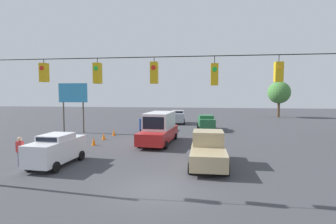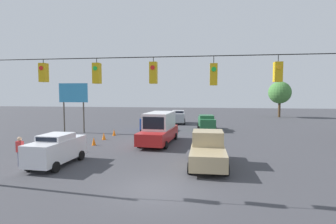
{
  "view_description": "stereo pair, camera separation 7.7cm",
  "coord_description": "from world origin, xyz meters",
  "px_view_note": "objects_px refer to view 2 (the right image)",
  "views": [
    {
      "loc": [
        -2.22,
        11.86,
        4.55
      ],
      "look_at": [
        0.72,
        -9.6,
        2.98
      ],
      "focal_mm": 28.0,
      "sensor_mm": 36.0,
      "label": 1
    },
    {
      "loc": [
        -2.3,
        11.84,
        4.55
      ],
      "look_at": [
        0.72,
        -9.6,
        2.98
      ],
      "focal_mm": 28.0,
      "sensor_mm": 36.0,
      "label": 2
    }
  ],
  "objects_px": {
    "sedan_blue_withflow_far": "(152,122)",
    "pedestrian": "(20,151)",
    "traffic_cone_second": "(80,147)",
    "tree_horizon_left": "(280,93)",
    "roadside_billboard": "(73,97)",
    "overhead_signal_span": "(153,94)",
    "box_truck_red_withflow_mid": "(159,128)",
    "sedan_silver_withflow_deep": "(178,117)",
    "sedan_green_oncoming_deep": "(206,122)",
    "traffic_cone_nearest": "(61,155)",
    "pickup_truck_tan_crossing_near": "(208,150)",
    "traffic_cone_fifth": "(114,132)",
    "sedan_white_parked_shoulder": "(56,149)",
    "traffic_cone_third": "(94,141)",
    "traffic_cone_fourth": "(104,136)"
  },
  "relations": [
    {
      "from": "traffic_cone_third",
      "to": "traffic_cone_second",
      "type": "bearing_deg",
      "value": 88.82
    },
    {
      "from": "box_truck_red_withflow_mid",
      "to": "sedan_silver_withflow_deep",
      "type": "height_order",
      "value": "box_truck_red_withflow_mid"
    },
    {
      "from": "roadside_billboard",
      "to": "traffic_cone_nearest",
      "type": "bearing_deg",
      "value": 113.99
    },
    {
      "from": "sedan_white_parked_shoulder",
      "to": "overhead_signal_span",
      "type": "bearing_deg",
      "value": 153.14
    },
    {
      "from": "box_truck_red_withflow_mid",
      "to": "traffic_cone_third",
      "type": "bearing_deg",
      "value": 18.1
    },
    {
      "from": "traffic_cone_second",
      "to": "tree_horizon_left",
      "type": "relative_size",
      "value": 0.1
    },
    {
      "from": "traffic_cone_second",
      "to": "traffic_cone_fifth",
      "type": "bearing_deg",
      "value": -90.12
    },
    {
      "from": "overhead_signal_span",
      "to": "pickup_truck_tan_crossing_near",
      "type": "relative_size",
      "value": 3.84
    },
    {
      "from": "tree_horizon_left",
      "to": "traffic_cone_third",
      "type": "bearing_deg",
      "value": 52.26
    },
    {
      "from": "box_truck_red_withflow_mid",
      "to": "traffic_cone_fifth",
      "type": "height_order",
      "value": "box_truck_red_withflow_mid"
    },
    {
      "from": "pickup_truck_tan_crossing_near",
      "to": "traffic_cone_third",
      "type": "height_order",
      "value": "pickup_truck_tan_crossing_near"
    },
    {
      "from": "sedan_silver_withflow_deep",
      "to": "traffic_cone_second",
      "type": "bearing_deg",
      "value": 74.07
    },
    {
      "from": "pickup_truck_tan_crossing_near",
      "to": "sedan_green_oncoming_deep",
      "type": "bearing_deg",
      "value": -90.03
    },
    {
      "from": "pickup_truck_tan_crossing_near",
      "to": "traffic_cone_third",
      "type": "relative_size",
      "value": 7.67
    },
    {
      "from": "overhead_signal_span",
      "to": "sedan_green_oncoming_deep",
      "type": "height_order",
      "value": "overhead_signal_span"
    },
    {
      "from": "sedan_green_oncoming_deep",
      "to": "traffic_cone_nearest",
      "type": "xyz_separation_m",
      "value": [
        9.83,
        16.26,
        -0.61
      ]
    },
    {
      "from": "pedestrian",
      "to": "traffic_cone_fifth",
      "type": "bearing_deg",
      "value": -98.61
    },
    {
      "from": "box_truck_red_withflow_mid",
      "to": "traffic_cone_nearest",
      "type": "distance_m",
      "value": 8.98
    },
    {
      "from": "roadside_billboard",
      "to": "tree_horizon_left",
      "type": "distance_m",
      "value": 37.31
    },
    {
      "from": "overhead_signal_span",
      "to": "sedan_green_oncoming_deep",
      "type": "distance_m",
      "value": 21.32
    },
    {
      "from": "pickup_truck_tan_crossing_near",
      "to": "traffic_cone_second",
      "type": "bearing_deg",
      "value": -14.27
    },
    {
      "from": "roadside_billboard",
      "to": "overhead_signal_span",
      "type": "bearing_deg",
      "value": 127.16
    },
    {
      "from": "sedan_white_parked_shoulder",
      "to": "sedan_blue_withflow_far",
      "type": "bearing_deg",
      "value": -99.88
    },
    {
      "from": "sedan_silver_withflow_deep",
      "to": "traffic_cone_nearest",
      "type": "height_order",
      "value": "sedan_silver_withflow_deep"
    },
    {
      "from": "pickup_truck_tan_crossing_near",
      "to": "roadside_billboard",
      "type": "bearing_deg",
      "value": -38.09
    },
    {
      "from": "sedan_white_parked_shoulder",
      "to": "tree_horizon_left",
      "type": "xyz_separation_m",
      "value": [
        -23.2,
        -36.72,
        3.6
      ]
    },
    {
      "from": "box_truck_red_withflow_mid",
      "to": "traffic_cone_nearest",
      "type": "bearing_deg",
      "value": 51.66
    },
    {
      "from": "traffic_cone_fifth",
      "to": "sedan_white_parked_shoulder",
      "type": "bearing_deg",
      "value": 91.81
    },
    {
      "from": "traffic_cone_third",
      "to": "traffic_cone_fourth",
      "type": "relative_size",
      "value": 1.0
    },
    {
      "from": "box_truck_red_withflow_mid",
      "to": "sedan_white_parked_shoulder",
      "type": "xyz_separation_m",
      "value": [
        5.15,
        8.11,
        -0.35
      ]
    },
    {
      "from": "sedan_blue_withflow_far",
      "to": "traffic_cone_nearest",
      "type": "height_order",
      "value": "sedan_blue_withflow_far"
    },
    {
      "from": "pickup_truck_tan_crossing_near",
      "to": "pedestrian",
      "type": "bearing_deg",
      "value": 8.49
    },
    {
      "from": "traffic_cone_fifth",
      "to": "pedestrian",
      "type": "xyz_separation_m",
      "value": [
        1.82,
        12.02,
        0.58
      ]
    },
    {
      "from": "overhead_signal_span",
      "to": "tree_horizon_left",
      "type": "xyz_separation_m",
      "value": [
        -16.31,
        -40.21,
        0.12
      ]
    },
    {
      "from": "tree_horizon_left",
      "to": "box_truck_red_withflow_mid",
      "type": "bearing_deg",
      "value": 57.75
    },
    {
      "from": "pickup_truck_tan_crossing_near",
      "to": "tree_horizon_left",
      "type": "distance_m",
      "value": 38.19
    },
    {
      "from": "tree_horizon_left",
      "to": "sedan_green_oncoming_deep",
      "type": "bearing_deg",
      "value": 54.6
    },
    {
      "from": "sedan_white_parked_shoulder",
      "to": "roadside_billboard",
      "type": "bearing_deg",
      "value": -66.43
    },
    {
      "from": "sedan_blue_withflow_far",
      "to": "traffic_cone_fifth",
      "type": "height_order",
      "value": "sedan_blue_withflow_far"
    },
    {
      "from": "pickup_truck_tan_crossing_near",
      "to": "pedestrian",
      "type": "height_order",
      "value": "pickup_truck_tan_crossing_near"
    },
    {
      "from": "sedan_blue_withflow_far",
      "to": "pedestrian",
      "type": "xyz_separation_m",
      "value": [
        4.99,
        16.56,
        -0.08
      ]
    },
    {
      "from": "traffic_cone_fourth",
      "to": "traffic_cone_nearest",
      "type": "bearing_deg",
      "value": 90.84
    },
    {
      "from": "sedan_green_oncoming_deep",
      "to": "tree_horizon_left",
      "type": "distance_m",
      "value": 24.02
    },
    {
      "from": "sedan_green_oncoming_deep",
      "to": "pedestrian",
      "type": "xyz_separation_m",
      "value": [
        11.64,
        17.82,
        -0.03
      ]
    },
    {
      "from": "sedan_green_oncoming_deep",
      "to": "sedan_silver_withflow_deep",
      "type": "bearing_deg",
      "value": -56.7
    },
    {
      "from": "overhead_signal_span",
      "to": "roadside_billboard",
      "type": "relative_size",
      "value": 3.66
    },
    {
      "from": "overhead_signal_span",
      "to": "sedan_white_parked_shoulder",
      "type": "xyz_separation_m",
      "value": [
        6.9,
        -3.49,
        -3.49
      ]
    },
    {
      "from": "sedan_blue_withflow_far",
      "to": "traffic_cone_nearest",
      "type": "bearing_deg",
      "value": 78.01
    },
    {
      "from": "overhead_signal_span",
      "to": "traffic_cone_second",
      "type": "relative_size",
      "value": 29.44
    },
    {
      "from": "sedan_blue_withflow_far",
      "to": "traffic_cone_third",
      "type": "relative_size",
      "value": 5.87
    }
  ]
}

